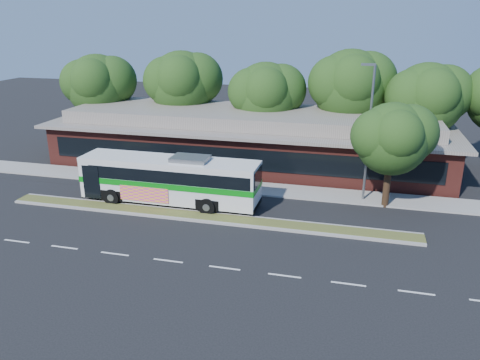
{
  "coord_description": "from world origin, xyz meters",
  "views": [
    {
      "loc": [
        8.74,
        -24.62,
        11.72
      ],
      "look_at": [
        1.89,
        2.51,
        2.0
      ],
      "focal_mm": 35.0,
      "sensor_mm": 36.0,
      "label": 1
    }
  ],
  "objects": [
    {
      "name": "parking_lot",
      "position": [
        -18.0,
        10.0,
        0.01
      ],
      "size": [
        14.0,
        12.0,
        0.01
      ],
      "primitive_type": "cube",
      "color": "black",
      "rests_on": "ground"
    },
    {
      "name": "ground",
      "position": [
        0.0,
        0.0,
        0.0
      ],
      "size": [
        120.0,
        120.0,
        0.0
      ],
      "primitive_type": "plane",
      "color": "black",
      "rests_on": "ground"
    },
    {
      "name": "sedan",
      "position": [
        -11.7,
        9.91,
        0.74
      ],
      "size": [
        5.49,
        3.38,
        1.48
      ],
      "primitive_type": "imported",
      "rotation": [
        0.0,
        0.0,
        1.3
      ],
      "color": "#ABACB2",
      "rests_on": "ground"
    },
    {
      "name": "tree_bg_c",
      "position": [
        1.4,
        15.13,
        5.59
      ],
      "size": [
        6.24,
        5.6,
        8.26
      ],
      "color": "black",
      "rests_on": "ground"
    },
    {
      "name": "sidewalk_tree",
      "position": [
        11.33,
        5.41,
        4.66
      ],
      "size": [
        5.11,
        4.58,
        6.84
      ],
      "color": "black",
      "rests_on": "ground"
    },
    {
      "name": "sidewalk",
      "position": [
        0.0,
        6.4,
        0.06
      ],
      "size": [
        44.0,
        2.6,
        0.12
      ],
      "primitive_type": "cube",
      "color": "gray",
      "rests_on": "ground"
    },
    {
      "name": "transit_bus",
      "position": [
        -2.79,
        2.4,
        1.86
      ],
      "size": [
        11.96,
        2.89,
        3.35
      ],
      "rotation": [
        0.0,
        0.0,
        -0.01
      ],
      "color": "silver",
      "rests_on": "ground"
    },
    {
      "name": "tree_bg_a",
      "position": [
        -14.58,
        15.14,
        5.87
      ],
      "size": [
        6.47,
        5.8,
        8.63
      ],
      "color": "black",
      "rests_on": "ground"
    },
    {
      "name": "tree_bg_b",
      "position": [
        -6.57,
        16.14,
        6.14
      ],
      "size": [
        6.69,
        6.0,
        9.0
      ],
      "color": "black",
      "rests_on": "ground"
    },
    {
      "name": "tree_bg_e",
      "position": [
        14.42,
        15.14,
        5.74
      ],
      "size": [
        6.47,
        5.8,
        8.5
      ],
      "color": "black",
      "rests_on": "ground"
    },
    {
      "name": "plaza_building",
      "position": [
        0.0,
        12.99,
        2.13
      ],
      "size": [
        33.2,
        11.2,
        4.45
      ],
      "color": "maroon",
      "rests_on": "ground"
    },
    {
      "name": "lamp_post",
      "position": [
        9.56,
        6.0,
        4.9
      ],
      "size": [
        0.93,
        0.18,
        9.07
      ],
      "color": "slate",
      "rests_on": "ground"
    },
    {
      "name": "median_strip",
      "position": [
        0.0,
        0.6,
        0.07
      ],
      "size": [
        26.0,
        1.1,
        0.15
      ],
      "primitive_type": "cube",
      "color": "#464B20",
      "rests_on": "ground"
    },
    {
      "name": "tree_bg_d",
      "position": [
        8.45,
        16.15,
        6.42
      ],
      "size": [
        6.91,
        6.2,
        9.37
      ],
      "color": "black",
      "rests_on": "ground"
    }
  ]
}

